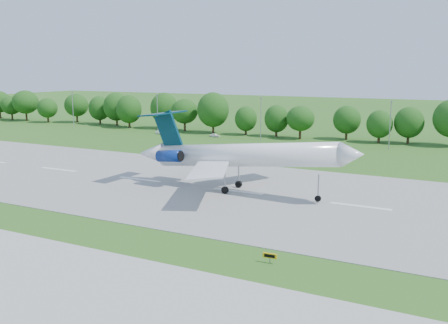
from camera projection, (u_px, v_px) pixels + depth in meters
ground at (150, 237)px, 60.61m from camera, size 600.00×600.00×0.00m
runway at (238, 192)px, 82.50m from camera, size 400.00×45.00×0.08m
taxiway at (34, 295)px, 44.84m from camera, size 400.00×23.00×0.08m
tree_line at (340, 119)px, 140.04m from camera, size 288.40×8.40×10.40m
light_poles at (322, 121)px, 132.37m from camera, size 175.90×0.25×12.19m
airliner at (233, 154)px, 81.93m from camera, size 41.00×29.73×12.90m
taxi_sign_centre at (270, 256)px, 52.20m from camera, size 1.55×0.28×1.09m
service_vehicle_a at (160, 132)px, 154.49m from camera, size 3.84×2.24×1.20m
service_vehicle_b at (215, 135)px, 148.06m from camera, size 3.23×1.57×1.06m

